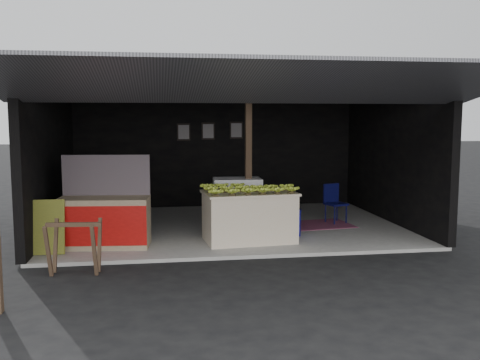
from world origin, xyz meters
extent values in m
plane|color=black|center=(0.00, 0.00, 0.00)|extent=(80.00, 80.00, 0.00)
cube|color=gray|center=(0.00, 2.50, 0.03)|extent=(7.00, 5.00, 0.06)
cube|color=black|center=(0.00, 5.00, 1.51)|extent=(7.00, 0.15, 2.90)
cube|color=black|center=(-3.50, 2.50, 1.51)|extent=(0.15, 5.00, 2.90)
cube|color=black|center=(3.50, 2.50, 1.51)|extent=(0.15, 5.00, 2.90)
cube|color=#232326|center=(0.00, 2.50, 2.96)|extent=(7.20, 5.20, 0.12)
cube|color=#232326|center=(0.00, -0.95, 2.73)|extent=(7.40, 2.47, 0.48)
cube|color=#4D3626|center=(0.30, 1.90, 1.49)|extent=(0.12, 0.12, 2.85)
cube|color=beige|center=(0.17, 1.01, 0.48)|extent=(1.63, 1.07, 0.85)
cube|color=beige|center=(0.17, 1.01, 0.93)|extent=(1.70, 1.14, 0.04)
cube|color=white|center=(0.09, 1.97, 0.57)|extent=(0.95, 0.65, 1.03)
cube|color=navy|center=(0.09, 1.66, 0.62)|extent=(0.72, 0.05, 0.31)
cube|color=#B21414|center=(0.09, 1.66, 0.27)|extent=(0.46, 0.04, 0.10)
cube|color=#998466|center=(-2.35, 0.97, 0.48)|extent=(1.57, 0.80, 0.85)
cube|color=#B30E0B|center=(-2.35, 0.63, 0.48)|extent=(1.51, 0.16, 0.66)
cube|color=white|center=(-2.35, 0.62, 0.48)|extent=(0.51, 0.06, 0.17)
cube|color=#191C4D|center=(-2.35, 1.25, 1.26)|extent=(1.51, 0.19, 0.71)
cube|color=black|center=(-3.24, 0.58, 0.50)|extent=(0.59, 0.19, 0.88)
cube|color=#4D3626|center=(-2.96, -0.64, 0.40)|extent=(0.07, 0.30, 0.77)
cube|color=#4D3626|center=(-2.33, -0.69, 0.40)|extent=(0.07, 0.30, 0.77)
cube|color=#4D3626|center=(-2.93, -0.26, 0.40)|extent=(0.07, 0.30, 0.77)
cube|color=#4D3626|center=(-2.30, -0.31, 0.40)|extent=(0.07, 0.30, 0.77)
cube|color=#4D3626|center=(-2.63, -0.48, 0.74)|extent=(0.79, 0.12, 0.06)
cylinder|color=#0D0E99|center=(1.05, 1.34, 0.29)|extent=(0.31, 0.31, 0.46)
cylinder|color=#0A0B3B|center=(2.15, 2.17, 0.26)|extent=(0.03, 0.03, 0.40)
cylinder|color=#0A0B3B|center=(2.43, 2.27, 0.26)|extent=(0.03, 0.03, 0.40)
cylinder|color=#0A0B3B|center=(2.05, 2.45, 0.26)|extent=(0.03, 0.03, 0.40)
cylinder|color=#0A0B3B|center=(2.33, 2.55, 0.26)|extent=(0.03, 0.03, 0.40)
cube|color=#0A0B3B|center=(2.24, 2.36, 0.46)|extent=(0.49, 0.49, 0.04)
cube|color=#0A0B3B|center=(2.18, 2.52, 0.67)|extent=(0.38, 0.17, 0.41)
cube|color=maroon|center=(1.73, 2.22, 0.07)|extent=(1.61, 1.18, 0.01)
cube|color=black|center=(-0.80, 4.90, 1.91)|extent=(0.32, 0.03, 0.42)
cube|color=#4C4C59|center=(-0.80, 4.88, 1.91)|extent=(0.26, 0.02, 0.34)
cube|color=black|center=(-0.20, 4.90, 1.93)|extent=(0.32, 0.03, 0.42)
cube|color=#4C4C59|center=(-0.20, 4.88, 1.93)|extent=(0.26, 0.02, 0.34)
cube|color=black|center=(0.50, 4.90, 1.95)|extent=(0.32, 0.03, 0.42)
cube|color=#4C4C59|center=(0.50, 4.88, 1.95)|extent=(0.26, 0.02, 0.34)
camera|label=1|loc=(-1.41, -8.25, 2.26)|focal=40.00mm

